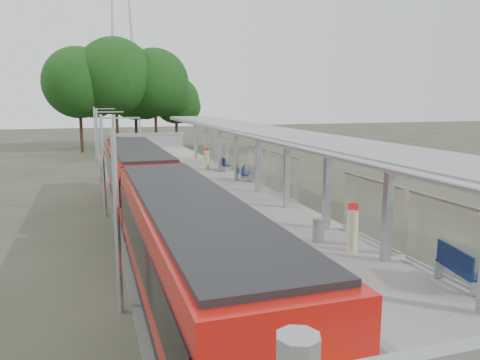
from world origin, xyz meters
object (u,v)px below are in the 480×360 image
info_pillar_near (352,230)px  litter_bin (318,230)px  bench_far (224,164)px  bench_near (457,266)px  info_pillar_far (207,160)px  train (155,201)px  bench_mid (245,173)px

info_pillar_near → litter_bin: bearing=139.8°
bench_far → litter_bin: bench_far is taller
bench_near → info_pillar_far: bearing=104.4°
train → info_pillar_near: bearing=-42.0°
info_pillar_near → bench_mid: bearing=109.7°
train → litter_bin: size_ratio=31.05×
litter_bin → bench_far: bearing=85.2°
bench_far → litter_bin: size_ratio=1.63×
bench_near → info_pillar_near: size_ratio=1.04×
bench_near → train: bearing=139.3°
train → bench_far: (6.85, 13.51, -0.53)m
bench_mid → bench_far: bearing=116.5°
bench_mid → info_pillar_far: bearing=126.2°
bench_near → info_pillar_far: (-1.25, 23.77, 0.09)m
info_pillar_near → info_pillar_far: info_pillar_near is taller
info_pillar_far → litter_bin: bearing=-96.9°
bench_mid → bench_far: (-0.15, 4.37, 0.01)m
bench_far → info_pillar_near: (-0.84, -18.92, 0.21)m
train → bench_mid: bearing=52.6°
bench_far → info_pillar_near: size_ratio=0.86×
bench_near → litter_bin: bench_near is taller
bench_near → info_pillar_near: (-1.09, 3.67, 0.12)m
train → info_pillar_far: (5.85, 14.68, -0.35)m
train → bench_near: train is taller
info_pillar_near → info_pillar_far: 20.10m
train → litter_bin: 6.81m
info_pillar_near → info_pillar_far: bearing=114.0°
bench_far → info_pillar_far: (-1.00, 1.18, 0.18)m
bench_mid → info_pillar_near: 14.59m
info_pillar_far → litter_bin: size_ratio=1.81×
bench_near → info_pillar_far: size_ratio=1.10×
bench_near → bench_mid: 18.23m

